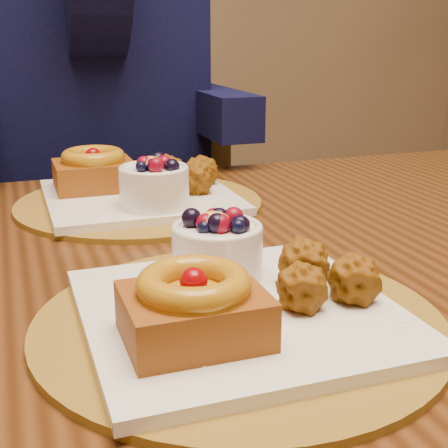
% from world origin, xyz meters
% --- Properties ---
extents(dining_table, '(1.60, 0.90, 0.76)m').
position_xyz_m(dining_table, '(-0.10, 0.11, 0.68)').
color(dining_table, '#361A09').
rests_on(dining_table, ground).
extents(place_setting_near, '(0.38, 0.38, 0.09)m').
position_xyz_m(place_setting_near, '(-0.11, -0.10, 0.78)').
color(place_setting_near, brown).
rests_on(place_setting_near, dining_table).
extents(place_setting_far, '(0.38, 0.38, 0.09)m').
position_xyz_m(place_setting_far, '(-0.11, 0.33, 0.78)').
color(place_setting_far, brown).
rests_on(place_setting_far, dining_table).
extents(chair_far, '(0.54, 0.54, 0.86)m').
position_xyz_m(chair_far, '(-0.01, 0.81, 0.48)').
color(chair_far, black).
rests_on(chair_far, ground).
extents(diner, '(0.57, 0.54, 0.93)m').
position_xyz_m(diner, '(-0.11, 0.77, 0.99)').
color(diner, black).
rests_on(diner, ground).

